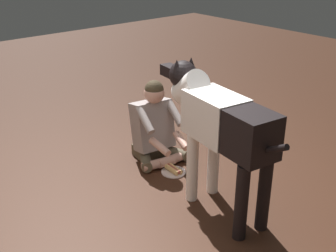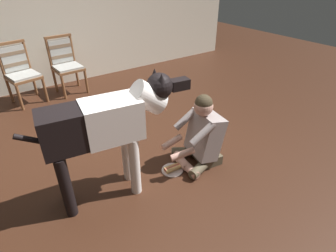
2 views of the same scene
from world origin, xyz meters
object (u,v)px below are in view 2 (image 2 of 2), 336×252
Objects in this scene: large_dog at (107,125)px; hot_dog_on_plate at (172,169)px; dining_chair_left_of_pair at (20,70)px; dining_chair_right_of_pair at (65,62)px; person_sitting_on_floor at (201,136)px.

hot_dog_on_plate is at bearing -8.16° from large_dog.
dining_chair_left_of_pair is 1.00× the size of dining_chair_right_of_pair.
large_dog reaches higher than hot_dog_on_plate.
dining_chair_right_of_pair is 2.99m from hot_dog_on_plate.
large_dog is (0.29, -2.84, 0.25)m from dining_chair_left_of_pair.
dining_chair_right_of_pair is 0.62× the size of large_dog.
dining_chair_right_of_pair is (0.74, 0.00, 0.00)m from dining_chair_left_of_pair.
dining_chair_left_of_pair reaches higher than person_sitting_on_floor.
hot_dog_on_plate is at bearing -71.94° from dining_chair_left_of_pair.
dining_chair_left_of_pair is at bearing 113.77° from person_sitting_on_floor.
large_dog reaches higher than dining_chair_left_of_pair.
dining_chair_left_of_pair is 0.74m from dining_chair_right_of_pair.
dining_chair_right_of_pair is 1.13× the size of person_sitting_on_floor.
large_dog is 6.36× the size of hot_dog_on_plate.
person_sitting_on_floor is at bearing -8.16° from large_dog.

